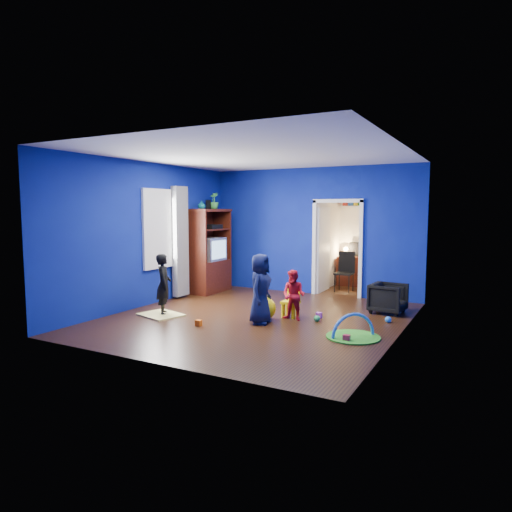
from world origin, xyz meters
The scene contains 33 objects.
floor centered at (0.00, 0.00, 0.00)m, with size 5.00×5.50×0.01m, color black.
ceiling centered at (0.00, 0.00, 2.90)m, with size 5.00×5.50×0.01m, color white.
wall_back centered at (0.00, 2.75, 1.45)m, with size 5.00×0.02×2.90m, color navy.
wall_front centered at (0.00, -2.75, 1.45)m, with size 5.00×0.02×2.90m, color navy.
wall_left centered at (-2.50, 0.00, 1.45)m, with size 0.02×5.50×2.90m, color navy.
wall_right centered at (2.50, 0.00, 1.45)m, with size 0.02×5.50×2.90m, color navy.
alcove centered at (0.60, 3.62, 1.25)m, with size 1.00×1.75×2.50m, color silver, non-canonical shape.
armchair centered at (2.01, 1.54, 0.28)m, with size 0.61×0.62×0.57m, color black.
child_black centered at (-1.65, -0.56, 0.57)m, with size 0.41×0.27×1.14m, color black.
child_navy centered at (0.24, -0.29, 0.60)m, with size 0.59×0.38×1.20m, color #10113C.
toddler_red centered at (0.66, 0.18, 0.45)m, with size 0.43×0.34×0.89m, color red.
vase centered at (-2.22, 1.50, 2.05)m, with size 0.18×0.18×0.19m, color #0B545F.
potted_plant centered at (-2.22, 2.02, 2.16)m, with size 0.22×0.22×0.39m, color green.
tv_armoire centered at (-2.22, 1.80, 0.98)m, with size 0.58×1.14×1.96m, color #3F150A.
crt_tv centered at (-2.18, 1.80, 1.02)m, with size 0.46×0.70×0.54m, color silver.
yellow_blanket centered at (-1.65, -0.66, 0.01)m, with size 0.75×0.60×0.03m, color #F2E07A.
hopper_ball centered at (0.19, -0.04, 0.21)m, with size 0.41×0.41×0.41m, color yellow.
kid_chair centered at (0.51, 0.38, 0.25)m, with size 0.28×0.28×0.50m, color yellow.
play_mat centered at (1.90, -0.40, 0.01)m, with size 0.82×0.82×0.02m, color #3E9621.
toy_arch centered at (1.90, -0.40, 0.02)m, with size 0.74×0.74×0.05m, color #3F8CD8.
window_left centered at (-2.48, 0.35, 1.55)m, with size 0.03×0.95×1.55m, color white.
curtain centered at (-2.37, 0.90, 1.25)m, with size 0.14×0.42×2.40m, color slate.
doorway centered at (0.60, 2.75, 1.05)m, with size 1.16×0.10×2.10m, color white.
study_desk centered at (0.60, 4.26, 0.38)m, with size 0.88×0.44×0.75m, color #3D140A.
desk_monitor centered at (0.60, 4.38, 0.95)m, with size 0.40×0.05×0.32m, color black.
desk_lamp centered at (0.32, 4.32, 0.93)m, with size 0.14×0.14×0.14m, color #FFD88C.
folding_chair centered at (0.60, 3.30, 0.46)m, with size 0.40×0.40×0.92m, color black.
book_shelf centered at (0.60, 4.37, 2.02)m, with size 0.88×0.24×0.04m, color white.
toy_0 centered at (1.87, -0.65, 0.05)m, with size 0.10×0.08×0.10m, color red.
toy_1 centered at (2.17, 0.80, 0.06)m, with size 0.11×0.11×0.11m, color blue.
toy_2 centered at (-0.60, -0.94, 0.05)m, with size 0.10×0.08×0.10m, color #F05C0C.
toy_3 centered at (1.05, 0.29, 0.06)m, with size 0.11×0.11×0.11m, color green.
toy_4 centered at (0.99, 0.56, 0.05)m, with size 0.10×0.08×0.10m, color #D951D3.
Camera 1 is at (3.80, -7.10, 1.96)m, focal length 32.00 mm.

